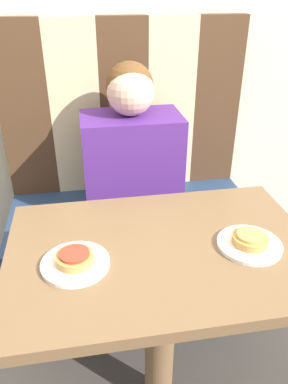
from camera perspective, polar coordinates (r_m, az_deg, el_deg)
The scene contains 9 objects.
wall_back at distance 1.82m, azimuth -3.88°, elevation 26.78°, with size 7.00×0.05×2.60m.
booth_seat at distance 1.87m, azimuth -1.64°, elevation -8.48°, with size 1.12×0.56×0.46m.
booth_backrest at distance 1.80m, azimuth -3.09°, elevation 12.58°, with size 1.12×0.07×0.80m.
dining_table at distance 1.16m, azimuth 2.69°, elevation -12.75°, with size 0.89×0.60×0.71m.
person at distance 1.61m, azimuth -1.92°, elevation 6.62°, with size 0.41×0.26×0.65m.
plate_left at distance 1.04m, azimuth -10.40°, elevation -10.66°, with size 0.18×0.18×0.01m.
plate_right at distance 1.13m, azimuth 15.75°, elevation -7.70°, with size 0.18×0.18×0.01m.
pizza_left at distance 1.02m, azimuth -10.50°, elevation -9.80°, with size 0.10×0.10×0.03m.
pizza_right at distance 1.12m, azimuth 15.89°, elevation -6.88°, with size 0.10×0.10×0.03m.
Camera 1 is at (-0.20, -0.84, 1.37)m, focal length 35.00 mm.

